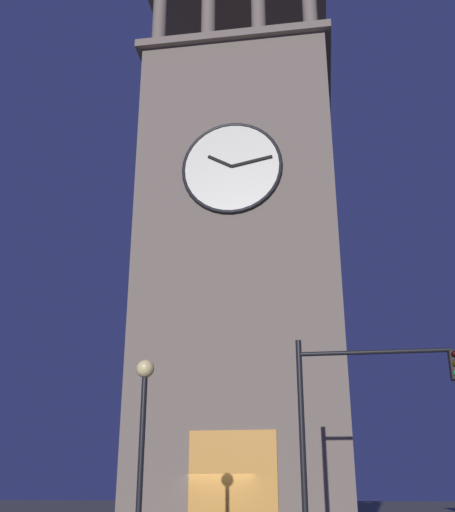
% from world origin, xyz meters
% --- Properties ---
extents(clocktower, '(9.18, 9.08, 29.13)m').
position_xyz_m(clocktower, '(-0.46, -3.86, 11.43)').
color(clocktower, '#75665B').
rests_on(clocktower, ground_plane).
extents(traffic_signal_near, '(4.25, 0.41, 5.85)m').
position_xyz_m(traffic_signal_near, '(-4.55, 6.55, 3.96)').
color(traffic_signal_near, black).
rests_on(traffic_signal_near, ground_plane).
extents(street_lamp, '(0.44, 0.44, 4.95)m').
position_xyz_m(street_lamp, '(0.48, 8.90, 3.47)').
color(street_lamp, black).
rests_on(street_lamp, ground_plane).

